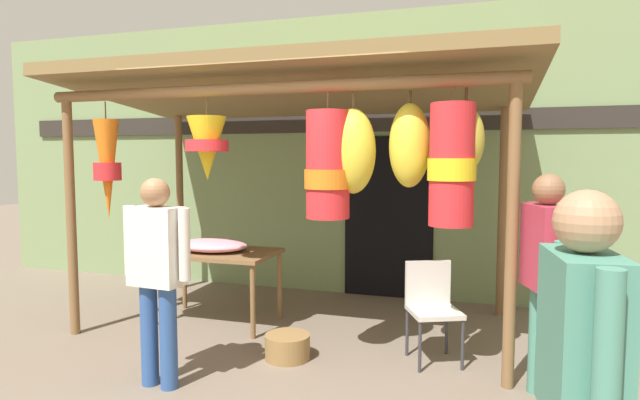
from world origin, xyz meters
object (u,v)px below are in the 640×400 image
(vendor_in_orange, at_px, (580,378))
(folding_chair, at_px, (431,302))
(display_table, at_px, (215,258))
(customer_foreground, at_px, (546,268))
(wicker_basket_by_table, at_px, (287,347))
(shopper_by_bananas, at_px, (157,265))
(flower_heap_on_table, at_px, (214,245))

(vendor_in_orange, bearing_deg, folding_chair, 106.55)
(display_table, distance_m, customer_foreground, 3.23)
(wicker_basket_by_table, xyz_separation_m, shopper_by_bananas, (-0.73, -0.80, 0.83))
(display_table, relative_size, folding_chair, 1.52)
(display_table, xyz_separation_m, flower_heap_on_table, (0.01, -0.03, 0.14))
(customer_foreground, bearing_deg, vendor_in_orange, -92.94)
(customer_foreground, xyz_separation_m, shopper_by_bananas, (-2.75, -0.66, -0.02))
(vendor_in_orange, xyz_separation_m, shopper_by_bananas, (-2.65, 1.31, -0.03))
(shopper_by_bananas, bearing_deg, folding_chair, 31.07)
(flower_heap_on_table, distance_m, shopper_by_bananas, 1.52)
(wicker_basket_by_table, distance_m, shopper_by_bananas, 1.36)
(shopper_by_bananas, bearing_deg, customer_foreground, 13.50)
(display_table, distance_m, vendor_in_orange, 4.13)
(flower_heap_on_table, distance_m, wicker_basket_by_table, 1.46)
(flower_heap_on_table, relative_size, vendor_in_orange, 0.47)
(display_table, xyz_separation_m, wicker_basket_by_table, (1.08, -0.71, -0.58))
(flower_heap_on_table, xyz_separation_m, wicker_basket_by_table, (1.08, -0.68, -0.72))
(vendor_in_orange, distance_m, shopper_by_bananas, 2.96)
(wicker_basket_by_table, xyz_separation_m, customer_foreground, (2.02, -0.14, 0.85))
(flower_heap_on_table, bearing_deg, folding_chair, -8.05)
(folding_chair, relative_size, shopper_by_bananas, 0.53)
(display_table, bearing_deg, customer_foreground, -15.28)
(flower_heap_on_table, xyz_separation_m, shopper_by_bananas, (0.35, -1.48, 0.10))
(flower_heap_on_table, distance_m, customer_foreground, 3.21)
(display_table, xyz_separation_m, vendor_in_orange, (3.00, -2.82, 0.27))
(flower_heap_on_table, relative_size, customer_foreground, 0.47)
(display_table, bearing_deg, flower_heap_on_table, -81.26)
(folding_chair, distance_m, customer_foreground, 1.07)
(wicker_basket_by_table, bearing_deg, vendor_in_orange, -47.76)
(vendor_in_orange, height_order, customer_foreground, vendor_in_orange)
(flower_heap_on_table, height_order, customer_foreground, customer_foreground)
(flower_heap_on_table, bearing_deg, display_table, 98.74)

